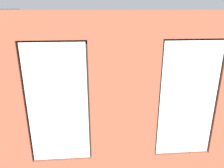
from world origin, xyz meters
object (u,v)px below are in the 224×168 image
at_px(couch_left, 195,107).
at_px(potted_plant_between_couches, 164,136).
at_px(tv_flatscreen, 17,85).
at_px(potted_plant_near_tv, 27,110).
at_px(remote_gray, 121,98).
at_px(remote_black, 113,101).
at_px(media_console, 20,104).
at_px(coffee_table, 110,102).
at_px(couch_by_window, 99,148).
at_px(potted_plant_foreground_right, 41,78).
at_px(table_plant_small, 110,97).
at_px(papasan_chair, 88,84).
at_px(cup_ceramic, 98,101).
at_px(remote_silver, 105,99).

bearing_deg(couch_left, potted_plant_between_couches, -45.97).
distance_m(tv_flatscreen, potted_plant_near_tv, 1.25).
bearing_deg(remote_gray, remote_black, 23.19).
relative_size(remote_gray, media_console, 0.14).
relative_size(couch_left, potted_plant_between_couches, 2.57).
bearing_deg(remote_black, coffee_table, -44.65).
bearing_deg(couch_by_window, potted_plant_foreground_right, -63.23).
xyz_separation_m(table_plant_small, remote_black, (-0.10, 0.12, -0.10)).
height_order(table_plant_small, potted_plant_near_tv, potted_plant_near_tv).
bearing_deg(papasan_chair, potted_plant_near_tv, 55.72).
bearing_deg(cup_ceramic, media_console, -9.27).
xyz_separation_m(remote_black, potted_plant_foreground_right, (2.71, -2.17, 0.13)).
xyz_separation_m(papasan_chair, potted_plant_foreground_right, (1.89, -0.40, 0.17)).
xyz_separation_m(coffee_table, remote_black, (-0.10, 0.12, 0.07)).
xyz_separation_m(couch_by_window, remote_black, (-0.51, -2.19, 0.14)).
relative_size(tv_flatscreen, papasan_chair, 1.03).
distance_m(cup_ceramic, potted_plant_between_couches, 2.58).
relative_size(couch_by_window, remote_black, 11.97).
bearing_deg(coffee_table, remote_gray, -158.85).
bearing_deg(potted_plant_foreground_right, cup_ceramic, 135.58).
distance_m(potted_plant_near_tv, potted_plant_foreground_right, 2.82).
bearing_deg(potted_plant_near_tv, papasan_chair, -124.28).
bearing_deg(potted_plant_foreground_right, potted_plant_between_couches, 130.40).
bearing_deg(potted_plant_near_tv, remote_gray, -161.69).
xyz_separation_m(papasan_chair, potted_plant_between_couches, (-1.78, 3.91, 0.10)).
bearing_deg(remote_black, tv_flatscreen, -1.90).
height_order(remote_silver, potted_plant_near_tv, potted_plant_near_tv).
relative_size(tv_flatscreen, potted_plant_foreground_right, 0.98).
bearing_deg(remote_silver, coffee_table, 35.22).
distance_m(table_plant_small, potted_plant_near_tv, 2.49).
bearing_deg(media_console, couch_left, 172.23).
relative_size(remote_silver, remote_gray, 1.00).
distance_m(potted_plant_near_tv, potted_plant_between_couches, 3.74).
height_order(couch_left, papasan_chair, couch_left).
bearing_deg(media_console, remote_black, 172.24).
bearing_deg(papasan_chair, remote_silver, 109.87).
bearing_deg(remote_black, table_plant_small, -44.65).
xyz_separation_m(remote_gray, potted_plant_between_couches, (-0.69, 2.40, 0.06)).
distance_m(table_plant_small, remote_silver, 0.22).
relative_size(cup_ceramic, tv_flatscreen, 0.10).
relative_size(cup_ceramic, papasan_chair, 0.10).
distance_m(coffee_table, cup_ceramic, 0.43).
bearing_deg(couch_left, papasan_chair, -126.67).
distance_m(couch_by_window, papasan_chair, 3.97).
bearing_deg(remote_gray, remote_silver, -17.11).
xyz_separation_m(remote_silver, media_console, (2.76, -0.19, -0.17)).
bearing_deg(tv_flatscreen, couch_by_window, 133.95).
height_order(cup_ceramic, potted_plant_between_couches, potted_plant_between_couches).
bearing_deg(potted_plant_near_tv, coffee_table, -162.13).
distance_m(couch_left, remote_black, 2.56).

